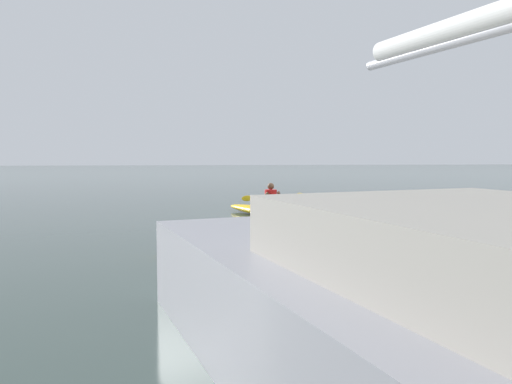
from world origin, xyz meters
TOP-DOWN VIEW (x-y plane):
  - ground_plane at (0.00, 0.00)m, footprint 160.00×160.00m
  - kayak at (1.40, -0.46)m, footprint 2.68×4.67m
  - kayaker at (1.35, -0.36)m, footprint 2.16×1.07m
  - mooring_buoy_channel_marker at (4.06, 5.53)m, footprint 0.50×0.50m

SIDE VIEW (x-z plane):
  - ground_plane at x=0.00m, z-range 0.00..0.00m
  - kayak at x=1.40m, z-range 0.00..0.31m
  - mooring_buoy_channel_marker at x=4.06m, z-range -0.02..0.52m
  - kayaker at x=1.35m, z-range 0.24..1.03m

